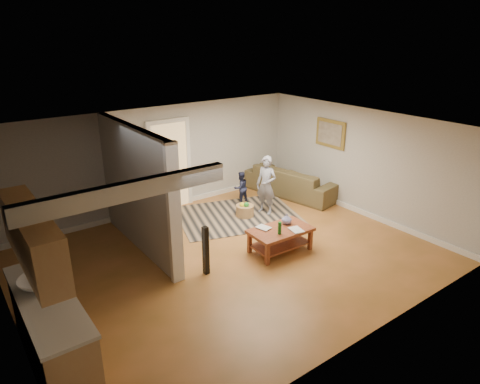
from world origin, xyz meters
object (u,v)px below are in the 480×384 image
(sofa, at_px, (292,194))
(speaker_left, at_px, (206,251))
(toy_basket, at_px, (245,210))
(child, at_px, (266,212))
(tv_console, at_px, (145,198))
(toddler, at_px, (241,203))
(speaker_right, at_px, (153,219))
(coffee_table, at_px, (281,233))

(sofa, bearing_deg, speaker_left, 105.72)
(toy_basket, xyz_separation_m, child, (0.53, -0.12, -0.16))
(sofa, distance_m, tv_console, 4.11)
(tv_console, height_order, toy_basket, tv_console)
(speaker_left, bearing_deg, toddler, 37.27)
(speaker_left, bearing_deg, toy_basket, 31.93)
(speaker_left, bearing_deg, sofa, 21.26)
(speaker_left, distance_m, speaker_right, 1.62)
(sofa, height_order, tv_console, tv_console)
(coffee_table, height_order, tv_console, tv_console)
(coffee_table, relative_size, child, 0.89)
(sofa, bearing_deg, coffee_table, 121.67)
(coffee_table, relative_size, speaker_left, 1.35)
(speaker_left, height_order, toddler, speaker_left)
(sofa, height_order, toddler, toddler)
(tv_console, xyz_separation_m, toddler, (2.55, -0.02, -0.73))
(coffee_table, height_order, toddler, coffee_table)
(speaker_left, xyz_separation_m, toy_basket, (2.09, 1.61, -0.31))
(tv_console, xyz_separation_m, speaker_left, (0.06, -2.35, -0.27))
(speaker_right, bearing_deg, toy_basket, -18.25)
(speaker_right, relative_size, child, 0.79)
(speaker_left, bearing_deg, child, 23.83)
(sofa, distance_m, speaker_right, 4.28)
(sofa, distance_m, toy_basket, 1.94)
(tv_console, xyz_separation_m, toy_basket, (2.14, -0.74, -0.58))
(coffee_table, xyz_separation_m, toddler, (0.85, 2.47, -0.37))
(sofa, distance_m, coffee_table, 3.21)
(toy_basket, bearing_deg, speaker_left, -142.27)
(speaker_right, relative_size, toddler, 1.33)
(coffee_table, xyz_separation_m, speaker_right, (-1.89, 1.74, 0.18))
(toy_basket, height_order, toddler, toddler)
(tv_console, xyz_separation_m, speaker_right, (-0.19, -0.75, -0.18))
(sofa, bearing_deg, toy_basket, 91.11)
(tv_console, distance_m, toy_basket, 2.34)
(speaker_right, distance_m, child, 2.92)
(coffee_table, bearing_deg, speaker_right, 137.37)
(sofa, height_order, child, child)
(coffee_table, xyz_separation_m, toy_basket, (0.44, 1.76, -0.22))
(toy_basket, bearing_deg, speaker_right, -179.65)
(coffee_table, height_order, speaker_left, speaker_left)
(coffee_table, distance_m, toy_basket, 1.82)
(toddler, bearing_deg, speaker_left, 43.21)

